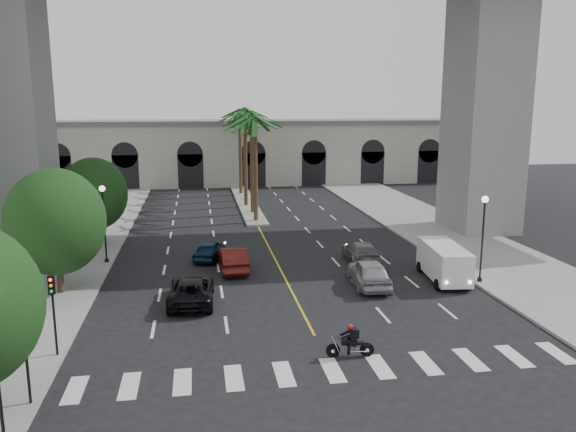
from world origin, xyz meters
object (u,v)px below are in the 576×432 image
Objects in this scene: motorcycle_rider at (352,342)px; pedestrian_b at (37,292)px; traffic_signal_near at (25,341)px; lamp_post_right at (483,232)px; cargo_van at (444,261)px; car_c at (191,290)px; car_a at (369,273)px; lamp_post_left_far at (104,217)px; car_b at (233,259)px; traffic_signal_far at (53,302)px; car_d at (361,252)px; car_e at (209,250)px.

pedestrian_b is at bearing 157.43° from motorcycle_rider.
lamp_post_right is at bearing 24.82° from traffic_signal_near.
car_c is at bearing -168.32° from cargo_van.
car_a is at bearing 174.40° from lamp_post_right.
cargo_van reaches higher than car_c.
car_b is (8.32, -2.84, -2.44)m from lamp_post_left_far.
motorcycle_rider is at bearing -140.75° from lamp_post_right.
car_b is (8.22, 15.66, -1.73)m from traffic_signal_near.
lamp_post_right reaches higher than motorcycle_rider.
traffic_signal_far is 14.37m from car_b.
traffic_signal_near is at bearing 47.52° from car_d.
traffic_signal_near is 17.77m from car_b.
car_d is at bearing -176.82° from car_e.
traffic_signal_far is at bearing 39.60° from car_d.
lamp_post_left_far is 1.11× the size of car_a.
traffic_signal_near is 23.61m from car_d.
traffic_signal_near is 11.58m from car_c.
lamp_post_right is at bearing 138.42° from car_d.
car_b is 0.93× the size of car_c.
traffic_signal_near is (0.10, -18.50, -0.71)m from lamp_post_left_far.
traffic_signal_far is at bearing -30.97° from pedestrian_b.
motorcycle_rider is 0.43× the size of car_d.
lamp_post_right is at bearing 15.98° from traffic_signal_far.
motorcycle_rider is 0.41× the size of car_c.
motorcycle_rider is 0.39× the size of cargo_van.
car_b is 0.89× the size of cargo_van.
pedestrian_b reaches higher than car_e.
car_c is (-17.08, -0.53, -2.51)m from lamp_post_right.
car_d is at bearing -7.46° from lamp_post_left_far.
traffic_signal_near is at bearing -155.18° from lamp_post_right.
car_a is at bearing -170.63° from cargo_van.
car_d is 20.34m from pedestrian_b.
car_e is (1.17, 8.60, -0.03)m from car_c.
traffic_signal_near is 23.76m from cargo_van.
car_d is at bearing 56.09° from pedestrian_b.
car_a is at bearing 82.22° from car_d.
cargo_van is at bearing 168.89° from car_e.
traffic_signal_near is 19.85m from car_e.
lamp_post_left_far is 2.58× the size of motorcycle_rider.
car_a reaches higher than motorcycle_rider.
lamp_post_right reaches higher than traffic_signal_near.
car_e is (6.89, 0.07, -2.54)m from lamp_post_left_far.
lamp_post_right is at bearing 39.24° from pedestrian_b.
car_c is 15.26m from cargo_van.
lamp_post_right is 7.17m from car_a.
car_e is 12.56m from pedestrian_b.
car_c is (-10.37, -1.19, -0.11)m from car_a.
cargo_van reaches higher than pedestrian_b.
car_a is at bearing 34.93° from traffic_signal_near.
lamp_post_right is 1.11× the size of car_a.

